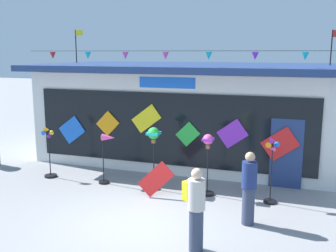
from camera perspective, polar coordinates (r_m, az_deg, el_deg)
The scene contains 10 objects.
ground_plane at distance 9.24m, azimuth -4.14°, elevation -13.79°, with size 80.00×80.00×0.00m, color gray.
kite_shop_building at distance 14.39m, azimuth 3.12°, elevation 2.32°, with size 10.28×5.77×4.68m.
wind_spinner_far_left at distance 12.59m, azimuth -16.99°, elevation -3.51°, with size 0.38×0.38×1.58m.
wind_spinner_left at distance 11.52m, azimuth -8.89°, elevation -3.36°, with size 0.55×0.31×1.50m.
wind_spinner_center_left at distance 10.85m, azimuth -2.10°, elevation -2.08°, with size 0.34×0.34×1.79m.
wind_spinner_center_right at distance 10.53m, azimuth 5.84°, elevation -3.96°, with size 0.39×0.39×1.69m.
wind_spinner_right at distance 10.28m, azimuth 14.88°, elevation -5.58°, with size 0.34×0.33×1.72m.
person_near_camera at distance 8.99m, azimuth 11.72°, elevation -8.83°, with size 0.34×0.34×1.68m.
person_mid_plaza at distance 7.70m, azimuth 4.06°, elevation -11.78°, with size 0.48×0.42×1.68m.
display_kite_on_ground at distance 10.52m, azimuth -1.76°, elevation -7.76°, with size 0.50×0.03×0.91m, color red.
Camera 1 is at (3.31, -7.73, 3.84)m, focal length 41.79 mm.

